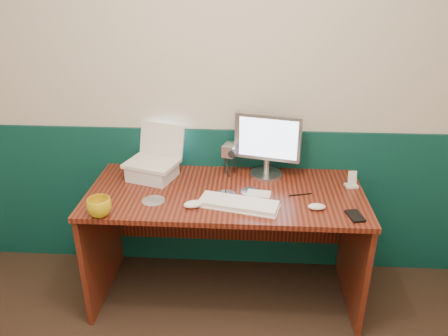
# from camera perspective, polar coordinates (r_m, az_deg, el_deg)

# --- Properties ---
(back_wall) EXTENTS (3.50, 0.04, 2.50)m
(back_wall) POSITION_cam_1_polar(r_m,az_deg,el_deg) (2.70, -1.05, 10.09)
(back_wall) COLOR beige
(back_wall) RESTS_ON ground
(wainscot) EXTENTS (3.48, 0.02, 1.00)m
(wainscot) POSITION_cam_1_polar(r_m,az_deg,el_deg) (2.97, -0.96, -4.09)
(wainscot) COLOR #073129
(wainscot) RESTS_ON ground
(desk) EXTENTS (1.60, 0.70, 0.75)m
(desk) POSITION_cam_1_polar(r_m,az_deg,el_deg) (2.73, 0.20, -10.07)
(desk) COLOR #3C100B
(desk) RESTS_ON ground
(laptop_riser) EXTENTS (0.31, 0.29, 0.09)m
(laptop_riser) POSITION_cam_1_polar(r_m,az_deg,el_deg) (2.71, -9.33, -0.45)
(laptop_riser) COLOR silver
(laptop_riser) RESTS_ON desk
(laptop) EXTENTS (0.35, 0.31, 0.25)m
(laptop) POSITION_cam_1_polar(r_m,az_deg,el_deg) (2.64, -9.58, 2.86)
(laptop) COLOR silver
(laptop) RESTS_ON laptop_riser
(monitor) EXTENTS (0.41, 0.20, 0.40)m
(monitor) POSITION_cam_1_polar(r_m,az_deg,el_deg) (2.66, 5.69, 2.92)
(monitor) COLOR #AFAFB4
(monitor) RESTS_ON desk
(keyboard) EXTENTS (0.45, 0.24, 0.02)m
(keyboard) POSITION_cam_1_polar(r_m,az_deg,el_deg) (2.38, 1.90, -4.76)
(keyboard) COLOR white
(keyboard) RESTS_ON desk
(mouse_right) EXTENTS (0.10, 0.06, 0.03)m
(mouse_right) POSITION_cam_1_polar(r_m,az_deg,el_deg) (2.40, 12.03, -4.96)
(mouse_right) COLOR silver
(mouse_right) RESTS_ON desk
(mouse_left) EXTENTS (0.13, 0.10, 0.04)m
(mouse_left) POSITION_cam_1_polar(r_m,az_deg,el_deg) (2.37, -4.01, -4.73)
(mouse_left) COLOR white
(mouse_left) RESTS_ON desk
(mug) EXTENTS (0.15, 0.15, 0.10)m
(mug) POSITION_cam_1_polar(r_m,az_deg,el_deg) (2.37, -15.97, -4.95)
(mug) COLOR gold
(mug) RESTS_ON desk
(camcorder) EXTENTS (0.13, 0.16, 0.21)m
(camcorder) POSITION_cam_1_polar(r_m,az_deg,el_deg) (2.70, 0.75, 1.19)
(camcorder) COLOR silver
(camcorder) RESTS_ON desk
(cd_spindle) EXTENTS (0.11, 0.11, 0.02)m
(cd_spindle) POSITION_cam_1_polar(r_m,az_deg,el_deg) (2.46, 0.22, -3.66)
(cd_spindle) COLOR #B7BCC8
(cd_spindle) RESTS_ON desk
(cd_loose_a) EXTENTS (0.13, 0.13, 0.00)m
(cd_loose_a) POSITION_cam_1_polar(r_m,az_deg,el_deg) (2.47, -9.19, -4.22)
(cd_loose_a) COLOR silver
(cd_loose_a) RESTS_ON desk
(cd_loose_b) EXTENTS (0.11, 0.11, 0.00)m
(cd_loose_b) POSITION_cam_1_polar(r_m,az_deg,el_deg) (2.54, 3.43, -3.07)
(cd_loose_b) COLOR silver
(cd_loose_b) RESTS_ON desk
(pen) EXTENTS (0.13, 0.04, 0.01)m
(pen) POSITION_cam_1_polar(r_m,az_deg,el_deg) (2.53, 9.94, -3.43)
(pen) COLOR black
(pen) RESTS_ON desk
(papers) EXTENTS (0.14, 0.11, 0.00)m
(papers) POSITION_cam_1_polar(r_m,az_deg,el_deg) (2.52, 4.55, -3.36)
(papers) COLOR white
(papers) RESTS_ON desk
(dock) EXTENTS (0.08, 0.07, 0.01)m
(dock) POSITION_cam_1_polar(r_m,az_deg,el_deg) (2.70, 16.28, -2.22)
(dock) COLOR silver
(dock) RESTS_ON desk
(music_player) EXTENTS (0.05, 0.03, 0.09)m
(music_player) POSITION_cam_1_polar(r_m,az_deg,el_deg) (2.67, 16.40, -1.27)
(music_player) COLOR silver
(music_player) RESTS_ON dock
(pda) EXTENTS (0.09, 0.13, 0.01)m
(pda) POSITION_cam_1_polar(r_m,az_deg,el_deg) (2.38, 16.76, -6.02)
(pda) COLOR black
(pda) RESTS_ON desk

